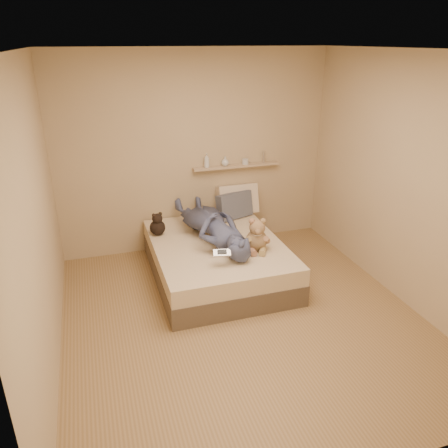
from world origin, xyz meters
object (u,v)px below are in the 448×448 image
object	(u,v)px
wall_shelf	(236,166)
dark_plush	(157,225)
person	(212,225)
pillow_cream	(238,199)
bed	(217,259)
teddy_bear	(257,237)
pillow_grey	(234,205)
game_console	(222,253)

from	to	relation	value
wall_shelf	dark_plush	bearing A→B (deg)	-157.91
person	pillow_cream	bearing A→B (deg)	-137.90
bed	dark_plush	size ratio (longest dim) A/B	6.46
teddy_bear	pillow_grey	distance (m)	1.03
teddy_bear	wall_shelf	world-z (taller)	wall_shelf
wall_shelf	person	bearing A→B (deg)	-125.86
bed	wall_shelf	bearing A→B (deg)	58.82
bed	wall_shelf	xyz separation A→B (m)	(0.55, 0.91, 0.88)
person	bed	bearing A→B (deg)	96.07
dark_plush	wall_shelf	size ratio (longest dim) A/B	0.25
game_console	pillow_cream	world-z (taller)	pillow_cream
teddy_bear	bed	bearing A→B (deg)	137.33
pillow_cream	wall_shelf	size ratio (longest dim) A/B	0.46
bed	game_console	distance (m)	0.71
bed	pillow_grey	xyz separation A→B (m)	(0.45, 0.69, 0.40)
bed	dark_plush	world-z (taller)	dark_plush
wall_shelf	pillow_cream	bearing A→B (deg)	-91.21
game_console	pillow_cream	bearing A→B (deg)	64.79
teddy_bear	dark_plush	distance (m)	1.26
bed	wall_shelf	world-z (taller)	wall_shelf
dark_plush	person	size ratio (longest dim) A/B	0.19
teddy_bear	game_console	bearing A→B (deg)	-153.32
pillow_cream	wall_shelf	xyz separation A→B (m)	(0.00, 0.08, 0.45)
pillow_grey	person	distance (m)	0.76
dark_plush	pillow_cream	distance (m)	1.25
game_console	pillow_cream	xyz separation A→B (m)	(0.67, 1.42, 0.04)
bed	person	xyz separation A→B (m)	(-0.03, 0.11, 0.41)
dark_plush	game_console	bearing A→B (deg)	-63.25
game_console	dark_plush	world-z (taller)	dark_plush
game_console	wall_shelf	world-z (taller)	wall_shelf
bed	wall_shelf	distance (m)	1.38
game_console	person	xyz separation A→B (m)	(0.09, 0.69, 0.02)
game_console	wall_shelf	size ratio (longest dim) A/B	0.16
dark_plush	pillow_grey	bearing A→B (deg)	13.49
bed	pillow_cream	xyz separation A→B (m)	(0.55, 0.83, 0.43)
wall_shelf	bed	bearing A→B (deg)	-121.18
pillow_cream	pillow_grey	distance (m)	0.17
teddy_bear	dark_plush	world-z (taller)	teddy_bear
dark_plush	person	distance (m)	0.69
dark_plush	wall_shelf	xyz separation A→B (m)	(1.18, 0.48, 0.52)
game_console	teddy_bear	world-z (taller)	teddy_bear
teddy_bear	wall_shelf	bearing A→B (deg)	81.82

